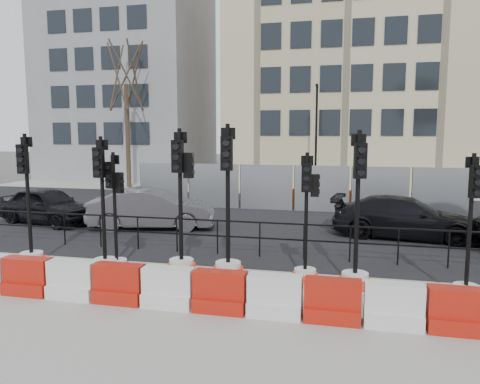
% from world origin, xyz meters
% --- Properties ---
extents(ground, '(120.00, 120.00, 0.00)m').
position_xyz_m(ground, '(0.00, 0.00, 0.00)').
color(ground, '#51514C').
rests_on(ground, ground).
extents(sidewalk_near, '(40.00, 6.00, 0.02)m').
position_xyz_m(sidewalk_near, '(0.00, -3.00, 0.01)').
color(sidewalk_near, gray).
rests_on(sidewalk_near, ground).
extents(road, '(40.00, 14.00, 0.03)m').
position_xyz_m(road, '(0.00, 7.00, 0.01)').
color(road, black).
rests_on(road, ground).
extents(sidewalk_far, '(40.00, 4.00, 0.02)m').
position_xyz_m(sidewalk_far, '(0.00, 16.00, 0.01)').
color(sidewalk_far, gray).
rests_on(sidewalk_far, ground).
extents(building_grey, '(11.00, 9.06, 14.00)m').
position_xyz_m(building_grey, '(-14.00, 21.99, 7.00)').
color(building_grey, gray).
rests_on(building_grey, ground).
extents(building_cream, '(15.00, 10.06, 18.00)m').
position_xyz_m(building_cream, '(2.00, 21.99, 9.00)').
color(building_cream, beige).
rests_on(building_cream, ground).
extents(kerb_railing, '(18.00, 0.04, 1.00)m').
position_xyz_m(kerb_railing, '(0.00, 1.20, 0.69)').
color(kerb_railing, black).
rests_on(kerb_railing, ground).
extents(heras_fencing, '(14.33, 1.72, 2.00)m').
position_xyz_m(heras_fencing, '(-0.49, 9.71, 0.71)').
color(heras_fencing, '#93979B').
rests_on(heras_fencing, ground).
extents(lamp_post_far, '(0.12, 0.56, 6.00)m').
position_xyz_m(lamp_post_far, '(0.50, 14.98, 3.22)').
color(lamp_post_far, black).
rests_on(lamp_post_far, ground).
extents(tree_bare_far, '(2.00, 2.00, 9.00)m').
position_xyz_m(tree_bare_far, '(-11.00, 15.50, 6.65)').
color(tree_bare_far, '#473828').
rests_on(tree_bare_far, ground).
extents(barrier_row, '(13.60, 0.50, 0.80)m').
position_xyz_m(barrier_row, '(-0.00, -2.80, 0.37)').
color(barrier_row, '#B0230E').
rests_on(barrier_row, ground).
extents(traffic_signal_a, '(0.67, 0.67, 3.38)m').
position_xyz_m(traffic_signal_a, '(-5.42, -1.11, 0.70)').
color(traffic_signal_a, silver).
rests_on(traffic_signal_a, ground).
extents(traffic_signal_b, '(0.58, 0.58, 2.95)m').
position_xyz_m(traffic_signal_b, '(-3.09, -1.06, 0.70)').
color(traffic_signal_b, silver).
rests_on(traffic_signal_b, ground).
extents(traffic_signal_c, '(0.65, 0.65, 3.32)m').
position_xyz_m(traffic_signal_c, '(-3.32, -1.20, 0.69)').
color(traffic_signal_c, silver).
rests_on(traffic_signal_c, ground).
extents(traffic_signal_d, '(0.69, 0.69, 3.50)m').
position_xyz_m(traffic_signal_d, '(-1.48, -0.90, 0.84)').
color(traffic_signal_d, silver).
rests_on(traffic_signal_d, ground).
extents(traffic_signal_e, '(0.71, 0.71, 3.60)m').
position_xyz_m(traffic_signal_e, '(-0.34, -0.92, 0.74)').
color(traffic_signal_e, silver).
rests_on(traffic_signal_e, ground).
extents(traffic_signal_f, '(0.59, 0.59, 2.98)m').
position_xyz_m(traffic_signal_f, '(1.43, -0.80, 0.71)').
color(traffic_signal_f, silver).
rests_on(traffic_signal_f, ground).
extents(traffic_signal_g, '(0.68, 0.68, 3.46)m').
position_xyz_m(traffic_signal_g, '(2.51, -1.04, 0.71)').
color(traffic_signal_g, silver).
rests_on(traffic_signal_g, ground).
extents(traffic_signal_h, '(0.59, 0.59, 3.01)m').
position_xyz_m(traffic_signal_h, '(4.68, -1.19, 0.62)').
color(traffic_signal_h, silver).
rests_on(traffic_signal_h, ground).
extents(car_a, '(3.58, 4.82, 1.38)m').
position_xyz_m(car_a, '(-8.63, 4.09, 0.69)').
color(car_a, black).
rests_on(car_a, ground).
extents(car_b, '(3.61, 5.10, 1.44)m').
position_xyz_m(car_b, '(-4.43, 4.09, 0.72)').
color(car_b, '#47474C').
rests_on(car_b, ground).
extents(car_c, '(2.96, 5.07, 1.35)m').
position_xyz_m(car_c, '(4.13, 4.62, 0.67)').
color(car_c, black).
rests_on(car_c, ground).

